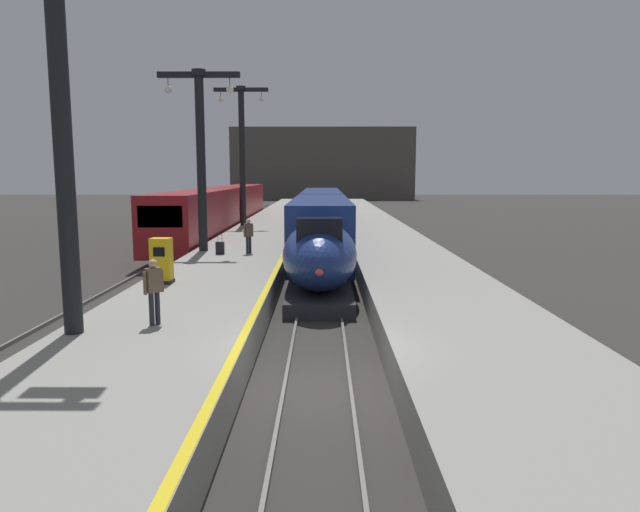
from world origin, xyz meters
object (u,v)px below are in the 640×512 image
(station_column_far, at_px, (242,144))
(ticket_machine_yellow, at_px, (162,262))
(highspeed_train_main, at_px, (321,221))
(passenger_near_edge, at_px, (248,233))
(regional_train_adjacent, at_px, (222,208))
(rolling_suitcase, at_px, (220,248))
(station_column_near, at_px, (61,77))
(station_column_mid, at_px, (201,143))
(passenger_mid_platform, at_px, (154,287))

(station_column_far, relative_size, ticket_machine_yellow, 6.38)
(highspeed_train_main, relative_size, passenger_near_edge, 22.10)
(passenger_near_edge, bearing_deg, highspeed_train_main, 68.91)
(regional_train_adjacent, bearing_deg, passenger_near_edge, -76.62)
(regional_train_adjacent, height_order, rolling_suitcase, regional_train_adjacent)
(station_column_near, bearing_deg, passenger_near_edge, 80.57)
(station_column_mid, bearing_deg, rolling_suitcase, -51.06)
(ticket_machine_yellow, bearing_deg, passenger_near_edge, 75.04)
(rolling_suitcase, bearing_deg, regional_train_adjacent, 99.44)
(ticket_machine_yellow, bearing_deg, station_column_far, 90.85)
(regional_train_adjacent, distance_m, station_column_far, 6.54)
(regional_train_adjacent, xyz_separation_m, station_column_near, (2.25, -33.68, 4.92))
(highspeed_train_main, height_order, rolling_suitcase, highspeed_train_main)
(highspeed_train_main, relative_size, station_column_far, 3.66)
(passenger_near_edge, distance_m, passenger_mid_platform, 13.50)
(highspeed_train_main, distance_m, regional_train_adjacent, 13.19)
(highspeed_train_main, distance_m, ticket_machine_yellow, 17.67)
(regional_train_adjacent, xyz_separation_m, rolling_suitcase, (3.27, -19.67, -0.77))
(regional_train_adjacent, relative_size, station_column_far, 3.59)
(station_column_near, bearing_deg, station_column_mid, 90.20)
(ticket_machine_yellow, bearing_deg, passenger_mid_platform, -76.36)
(station_column_near, height_order, station_column_far, station_column_far)
(station_column_mid, relative_size, station_column_far, 0.87)
(station_column_near, relative_size, ticket_machine_yellow, 6.17)
(station_column_near, bearing_deg, ticket_machine_yellow, 87.39)
(passenger_near_edge, height_order, passenger_mid_platform, same)
(station_column_near, relative_size, rolling_suitcase, 10.05)
(station_column_mid, bearing_deg, ticket_machine_yellow, -87.73)
(ticket_machine_yellow, bearing_deg, station_column_near, -92.61)
(highspeed_train_main, height_order, ticket_machine_yellow, highspeed_train_main)
(passenger_near_edge, bearing_deg, station_column_far, 98.70)
(highspeed_train_main, bearing_deg, rolling_suitcase, -117.53)
(highspeed_train_main, height_order, regional_train_adjacent, regional_train_adjacent)
(highspeed_train_main, bearing_deg, ticket_machine_yellow, -108.31)
(passenger_mid_platform, height_order, ticket_machine_yellow, passenger_mid_platform)
(passenger_mid_platform, bearing_deg, regional_train_adjacent, 96.83)
(station_column_near, distance_m, ticket_machine_yellow, 8.37)
(regional_train_adjacent, bearing_deg, highspeed_train_main, -52.10)
(station_column_far, xyz_separation_m, passenger_near_edge, (2.42, -15.81, -5.08))
(regional_train_adjacent, bearing_deg, station_column_near, -86.17)
(passenger_near_edge, xyz_separation_m, ticket_machine_yellow, (-2.07, -7.75, -0.25))
(passenger_near_edge, bearing_deg, regional_train_adjacent, 103.38)
(highspeed_train_main, bearing_deg, station_column_near, -104.10)
(station_column_near, bearing_deg, passenger_mid_platform, 24.54)
(passenger_mid_platform, height_order, rolling_suitcase, passenger_mid_platform)
(station_column_far, height_order, rolling_suitcase, station_column_far)
(passenger_near_edge, height_order, rolling_suitcase, passenger_near_edge)
(passenger_mid_platform, distance_m, ticket_machine_yellow, 5.91)
(station_column_mid, height_order, ticket_machine_yellow, station_column_mid)
(passenger_near_edge, relative_size, rolling_suitcase, 1.72)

